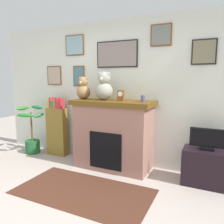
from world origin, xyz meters
The scene contains 12 objects.
ground_plane centered at (0.00, 0.00, 0.00)m, with size 12.00×12.00×0.00m, color #B2A49B.
back_wall centered at (0.00, 2.00, 1.31)m, with size 5.20×0.15×2.60m.
fireplace centered at (0.12, 1.64, 0.60)m, with size 1.41×0.65×1.19m.
bookshelf centered at (-1.19, 1.74, 0.54)m, with size 0.43×0.16×1.19m.
potted_plant centered at (-1.74, 1.60, 0.39)m, with size 0.52×0.53×1.00m.
tv_stand centered at (1.64, 1.64, 0.27)m, with size 0.65×0.40×0.53m, color black.
television centered at (1.64, 1.64, 0.68)m, with size 0.50×0.14×0.32m.
area_rug centered at (0.12, 0.67, 0.00)m, with size 1.90×1.00×0.01m, color #4A281B.
candle_jar centered at (0.66, 1.62, 1.24)m, with size 0.07×0.07×0.11m, color #4C517A.
mantel_clock centered at (0.27, 1.62, 1.28)m, with size 0.10×0.08×0.18m.
teddy_bear_brown centered at (-0.46, 1.62, 1.37)m, with size 0.25×0.25×0.40m.
teddy_bear_cream centered at (-0.04, 1.62, 1.41)m, with size 0.30×0.30×0.48m.
Camera 1 is at (1.75, -1.79, 1.57)m, focal length 35.96 mm.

